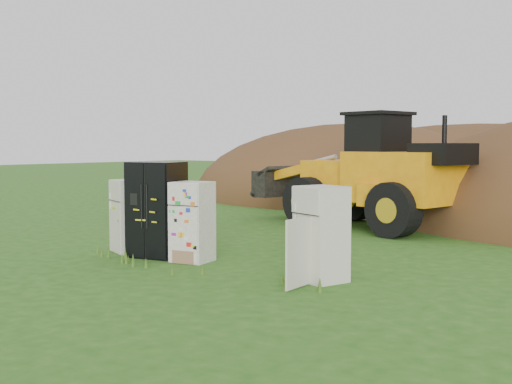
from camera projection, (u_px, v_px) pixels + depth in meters
ground at (214, 265)px, 12.55m from camera, size 120.00×120.00×0.00m
fridge_leftmost at (130, 216)px, 14.02m from camera, size 0.90×0.88×1.59m
fridge_black_side at (157, 209)px, 13.44m from camera, size 1.19×1.03×2.00m
fridge_sticker at (192, 222)px, 12.89m from camera, size 0.83×0.79×1.61m
fridge_open_door at (321, 234)px, 11.02m from camera, size 0.93×0.89×1.65m
wheel_loader at (355, 170)px, 18.46m from camera, size 7.14×4.04×3.25m
dirt_mound_left at (354, 199)px, 27.75m from camera, size 15.40×11.55×6.53m
dirt_mound_back at (476, 199)px, 27.60m from camera, size 20.22×13.48×6.51m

